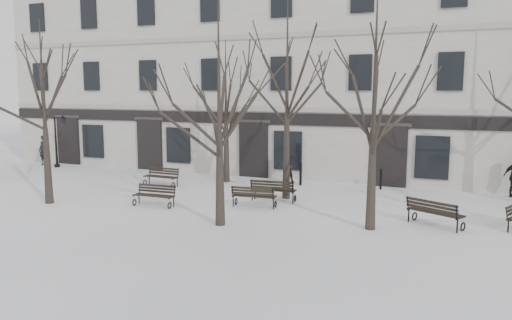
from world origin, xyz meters
The scene contains 17 objects.
ground centered at (0.00, 0.00, 0.00)m, with size 100.00×100.00×0.00m, color white.
building centered at (0.00, 12.96, 5.52)m, with size 40.40×10.20×11.40m.
tree_0 centered at (-8.79, -0.98, 4.57)m, with size 5.12×5.12×7.31m.
tree_1 centered at (-0.86, -1.30, 4.71)m, with size 5.27×5.27×7.53m.
tree_2 centered at (3.96, 0.13, 4.90)m, with size 5.49×5.49×7.84m.
tree_4 centered at (-4.22, 6.12, 4.38)m, with size 4.91×4.91×7.02m.
tree_5 centered at (-0.18, 3.59, 5.38)m, with size 6.02×6.02×8.60m.
bench_0 centered at (-4.54, 0.24, 0.46)m, with size 1.70×0.69×0.84m.
bench_1 centered at (-0.79, 1.50, 0.47)m, with size 1.78×0.81×0.87m.
bench_2 centered at (5.89, 1.24, 0.51)m, with size 1.95×1.45×0.95m.
bench_3 centered at (-6.66, 3.99, 0.47)m, with size 1.75×0.70×0.87m.
bench_4 centered at (-0.47, 2.79, 0.50)m, with size 1.89×0.81×0.93m.
lamp_post centered at (-15.48, 6.57, 1.80)m, with size 0.97×0.36×3.11m.
bollard_a centered at (-0.49, 6.63, 0.61)m, with size 0.15×0.15×1.13m.
bollard_b centered at (3.25, 7.09, 0.52)m, with size 0.13×0.13×0.97m.
pedestrian_a centered at (-17.00, 6.88, 0.00)m, with size 0.67×0.44×1.85m, color black.
pedestrian_b centered at (-1.35, 6.93, 0.00)m, with size 0.87×0.68×1.79m, color black.
Camera 1 is at (6.60, -16.14, 4.56)m, focal length 35.00 mm.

